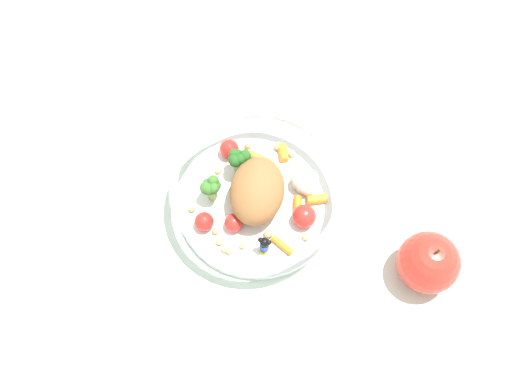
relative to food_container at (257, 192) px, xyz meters
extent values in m
plane|color=silver|center=(0.00, 0.01, -0.03)|extent=(2.40, 2.40, 0.00)
cylinder|color=white|center=(0.00, 0.00, -0.03)|extent=(0.22, 0.22, 0.01)
torus|color=white|center=(0.00, 0.00, 0.02)|extent=(0.23, 0.23, 0.01)
ellipsoid|color=#935B33|center=(0.00, 0.00, 0.01)|extent=(0.11, 0.12, 0.06)
cylinder|color=#7FAD5B|center=(-0.04, -0.04, -0.01)|extent=(0.01, 0.01, 0.02)
sphere|color=#386B28|center=(-0.04, -0.04, 0.01)|extent=(0.01, 0.01, 0.01)
sphere|color=#386B28|center=(-0.04, -0.03, 0.01)|extent=(0.01, 0.01, 0.01)
sphere|color=#386B28|center=(-0.05, -0.03, 0.01)|extent=(0.02, 0.02, 0.02)
sphere|color=#386B28|center=(-0.05, -0.04, 0.01)|extent=(0.01, 0.01, 0.01)
sphere|color=#386B28|center=(-0.05, -0.05, 0.01)|extent=(0.02, 0.02, 0.02)
sphere|color=#386B28|center=(-0.04, -0.04, 0.01)|extent=(0.02, 0.02, 0.02)
cylinder|color=#7FAD5B|center=(-0.05, 0.01, -0.01)|extent=(0.01, 0.01, 0.03)
sphere|color=#23561E|center=(-0.04, 0.01, 0.02)|extent=(0.01, 0.01, 0.01)
sphere|color=#23561E|center=(-0.04, 0.02, 0.02)|extent=(0.02, 0.02, 0.02)
sphere|color=#23561E|center=(-0.05, 0.02, 0.01)|extent=(0.01, 0.01, 0.01)
sphere|color=#23561E|center=(-0.06, 0.01, 0.01)|extent=(0.01, 0.01, 0.01)
sphere|color=#23561E|center=(-0.05, 0.01, 0.01)|extent=(0.01, 0.01, 0.01)
sphere|color=#23561E|center=(-0.05, 0.01, 0.01)|extent=(0.02, 0.02, 0.02)
sphere|color=silver|center=(0.04, 0.06, -0.01)|extent=(0.02, 0.02, 0.02)
sphere|color=silver|center=(0.03, 0.07, -0.01)|extent=(0.02, 0.02, 0.02)
sphere|color=silver|center=(0.03, 0.06, -0.01)|extent=(0.03, 0.03, 0.03)
sphere|color=silver|center=(0.03, 0.06, -0.01)|extent=(0.03, 0.03, 0.03)
cube|color=yellow|center=(0.06, -0.04, -0.02)|extent=(0.02, 0.02, 0.00)
cylinder|color=#1933B2|center=(0.06, -0.04, -0.01)|extent=(0.02, 0.02, 0.02)
sphere|color=black|center=(0.06, -0.04, 0.00)|extent=(0.01, 0.01, 0.01)
sphere|color=black|center=(0.06, -0.04, 0.01)|extent=(0.01, 0.01, 0.01)
sphere|color=black|center=(0.05, -0.05, 0.01)|extent=(0.01, 0.01, 0.01)
cylinder|color=orange|center=(0.07, -0.02, -0.02)|extent=(0.03, 0.01, 0.01)
cylinder|color=orange|center=(-0.04, 0.04, -0.02)|extent=(0.04, 0.02, 0.01)
cylinder|color=orange|center=(0.05, 0.03, -0.02)|extent=(0.02, 0.03, 0.01)
cylinder|color=orange|center=(0.06, 0.06, -0.02)|extent=(0.03, 0.03, 0.01)
cylinder|color=orange|center=(-0.02, 0.07, -0.02)|extent=(0.03, 0.02, 0.01)
sphere|color=red|center=(0.01, -0.05, -0.01)|extent=(0.02, 0.02, 0.02)
sphere|color=red|center=(0.07, 0.02, -0.01)|extent=(0.03, 0.03, 0.03)
sphere|color=red|center=(-0.02, -0.08, -0.01)|extent=(0.03, 0.03, 0.03)
sphere|color=red|center=(-0.08, 0.02, -0.01)|extent=(0.03, 0.03, 0.03)
sphere|color=#D1B775|center=(-0.01, 0.08, -0.02)|extent=(0.01, 0.01, 0.01)
sphere|color=#D1B775|center=(-0.07, -0.01, -0.02)|extent=(0.01, 0.01, 0.01)
sphere|color=#D1B775|center=(-0.04, 0.08, -0.02)|extent=(0.01, 0.01, 0.01)
sphere|color=tan|center=(0.04, -0.06, -0.02)|extent=(0.01, 0.01, 0.01)
sphere|color=tan|center=(0.00, -0.07, -0.02)|extent=(0.01, 0.01, 0.01)
sphere|color=#D1B775|center=(0.01, 0.07, -0.02)|extent=(0.01, 0.01, 0.01)
sphere|color=tan|center=(-0.05, -0.07, -0.02)|extent=(0.01, 0.01, 0.01)
sphere|color=#D1B775|center=(0.08, 0.01, -0.02)|extent=(0.01, 0.01, 0.01)
sphere|color=tan|center=(-0.07, 0.05, -0.02)|extent=(0.01, 0.01, 0.01)
sphere|color=tan|center=(0.05, -0.03, -0.02)|extent=(0.01, 0.01, 0.01)
sphere|color=tan|center=(0.01, -0.08, -0.02)|extent=(0.01, 0.01, 0.01)
sphere|color=tan|center=(0.03, -0.08, -0.02)|extent=(0.01, 0.01, 0.01)
sphere|color=tan|center=(0.02, -0.08, -0.02)|extent=(0.01, 0.01, 0.01)
sphere|color=red|center=(0.22, 0.08, 0.00)|extent=(0.08, 0.08, 0.08)
cylinder|color=brown|center=(0.22, 0.08, 0.05)|extent=(0.00, 0.00, 0.01)
cube|color=white|center=(-0.23, 0.00, -0.03)|extent=(0.11, 0.14, 0.01)
camera|label=1|loc=(0.23, -0.22, 0.70)|focal=41.05mm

